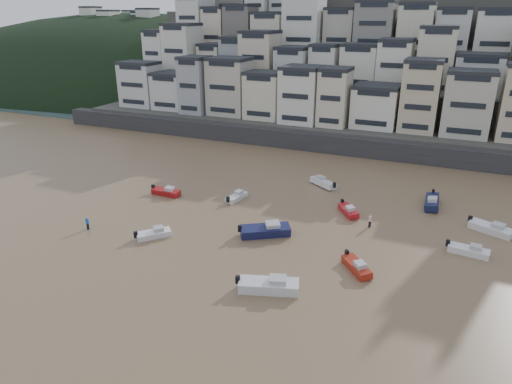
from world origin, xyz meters
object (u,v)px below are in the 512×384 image
at_px(boat_f, 237,196).
at_px(boat_c, 265,229).
at_px(boat_d, 469,249).
at_px(boat_j, 154,233).
at_px(boat_b, 357,265).
at_px(boat_g, 491,227).
at_px(boat_h, 323,182).
at_px(boat_k, 166,191).
at_px(boat_e, 348,210).
at_px(boat_i, 432,201).
at_px(boat_a, 269,283).
at_px(person_blue, 87,223).
at_px(person_pink, 370,221).

bearing_deg(boat_f, boat_c, -127.25).
relative_size(boat_d, boat_j, 1.06).
bearing_deg(boat_b, boat_f, -161.91).
xyz_separation_m(boat_g, boat_j, (-37.80, -17.99, -0.15)).
relative_size(boat_h, boat_k, 1.10).
xyz_separation_m(boat_b, boat_d, (10.94, 8.63, -0.01)).
bearing_deg(boat_j, boat_b, -42.57).
xyz_separation_m(boat_f, boat_h, (10.09, 10.71, 0.13)).
xyz_separation_m(boat_e, boat_f, (-16.18, -1.58, -0.04)).
distance_m(boat_d, boat_f, 31.54).
height_order(boat_d, boat_i, boat_i).
bearing_deg(boat_a, person_blue, 154.15).
xyz_separation_m(boat_a, boat_e, (2.94, 21.60, -0.24)).
height_order(boat_e, boat_h, boat_h).
relative_size(boat_a, boat_e, 1.37).
relative_size(boat_d, person_pink, 2.76).
bearing_deg(boat_i, person_blue, -58.85).
bearing_deg(boat_f, boat_h, -33.12).
bearing_deg(boat_e, boat_i, 90.38).
height_order(boat_d, boat_e, boat_d).
relative_size(boat_g, person_blue, 3.23).
bearing_deg(boat_k, boat_e, 10.04).
distance_m(boat_b, boat_g, 20.68).
relative_size(boat_i, person_pink, 3.49).
relative_size(boat_b, boat_f, 1.11).
height_order(boat_d, boat_j, boat_d).
bearing_deg(boat_k, boat_b, -16.87).
bearing_deg(boat_h, person_blue, 83.13).
xyz_separation_m(boat_b, boat_e, (-4.17, 14.26, -0.02)).
relative_size(boat_b, boat_i, 0.80).
xyz_separation_m(boat_c, boat_d, (22.99, 4.97, -0.26)).
distance_m(boat_c, boat_h, 19.82).
distance_m(boat_e, boat_h, 10.97).
relative_size(boat_a, boat_b, 1.33).
bearing_deg(boat_d, boat_i, 117.09).
bearing_deg(boat_g, boat_d, -85.08).
bearing_deg(person_pink, boat_a, -108.92).
relative_size(boat_c, boat_e, 1.41).
bearing_deg(boat_k, boat_i, 18.59).
bearing_deg(boat_k, boat_h, 33.93).
distance_m(boat_h, person_blue, 35.63).
bearing_deg(boat_a, boat_d, 23.50).
xyz_separation_m(boat_f, person_blue, (-13.03, -16.40, 0.27)).
xyz_separation_m(boat_d, boat_i, (-4.83, 13.07, 0.17)).
bearing_deg(person_blue, boat_g, 22.54).
relative_size(boat_a, person_blue, 3.74).
bearing_deg(boat_j, boat_e, -8.57).
bearing_deg(boat_a, boat_f, 105.47).
distance_m(boat_b, boat_d, 13.93).
distance_m(boat_c, boat_g, 28.21).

